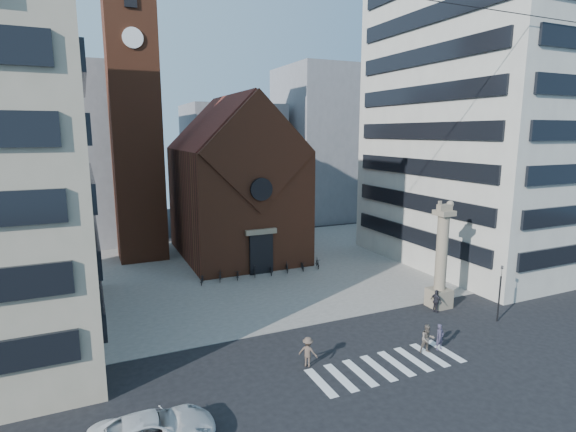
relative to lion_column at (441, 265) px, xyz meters
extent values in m
plane|color=black|center=(-10.01, -3.00, -3.46)|extent=(120.00, 120.00, 0.00)
cube|color=#9A948C|center=(-10.01, 16.00, -3.43)|extent=(46.00, 30.00, 0.05)
cube|color=brown|center=(-10.01, 22.00, 2.54)|extent=(12.00, 16.00, 12.00)
cube|color=maroon|center=(-10.01, 22.40, 8.54)|extent=(12.00, 15.40, 12.00)
cube|color=brown|center=(-10.01, 14.05, 8.54)|extent=(11.76, 0.50, 11.76)
cylinder|color=black|center=(-10.01, 13.60, 5.04)|extent=(2.20, 0.30, 2.20)
cube|color=black|center=(-10.01, 13.85, -1.46)|extent=(2.40, 0.30, 4.00)
cube|color=gray|center=(-10.01, 13.80, 0.84)|extent=(3.20, 0.40, 0.50)
cube|color=brown|center=(-20.01, 25.00, 11.54)|extent=(5.00, 5.00, 30.00)
cylinder|color=white|center=(-20.01, 22.40, 19.54)|extent=(2.00, 0.20, 2.00)
cube|color=beige|center=(13.99, 9.00, 12.54)|extent=(18.00, 22.00, 32.00)
cube|color=gray|center=(-30.01, 37.00, 7.54)|extent=(16.00, 14.00, 22.00)
cube|color=gray|center=(-4.01, 42.00, 5.54)|extent=(14.00, 12.00, 18.00)
cube|color=gray|center=(11.99, 39.00, 8.54)|extent=(16.00, 14.00, 24.00)
cube|color=gray|center=(-0.01, 0.00, -2.71)|extent=(1.60, 1.60, 1.50)
cylinder|color=gray|center=(-0.01, 0.00, 1.04)|extent=(0.90, 0.90, 6.00)
cube|color=gray|center=(-0.01, 0.00, 4.24)|extent=(1.30, 1.30, 0.40)
cube|color=gray|center=(-0.01, 0.00, 4.64)|extent=(1.20, 0.50, 0.55)
sphere|color=gray|center=(0.54, 0.00, 4.89)|extent=(0.56, 0.56, 0.56)
cube|color=gray|center=(-0.51, 0.00, 5.04)|extent=(0.25, 0.15, 0.35)
cylinder|color=black|center=(1.99, -4.00, -1.71)|extent=(0.12, 0.12, 3.50)
imported|color=black|center=(1.99, -4.00, 0.44)|extent=(0.13, 0.16, 0.80)
imported|color=silver|center=(-23.30, -7.54, -2.69)|extent=(5.59, 2.71, 1.53)
imported|color=#383348|center=(-5.12, -5.67, -2.60)|extent=(0.67, 0.48, 1.72)
imported|color=#5C5249|center=(-6.16, -5.68, -2.51)|extent=(1.09, 0.95, 1.89)
imported|color=#24232A|center=(-1.01, -0.80, -2.55)|extent=(0.54, 1.10, 1.82)
imported|color=brown|center=(-13.83, -4.04, -2.54)|extent=(1.32, 1.32, 1.83)
imported|color=black|center=(-16.12, 13.21, -2.95)|extent=(1.11, 1.83, 0.91)
imported|color=black|center=(-14.40, 13.21, -2.90)|extent=(0.97, 1.74, 1.01)
imported|color=black|center=(-12.67, 13.21, -2.95)|extent=(1.11, 1.83, 0.91)
imported|color=black|center=(-10.95, 13.21, -2.90)|extent=(0.97, 1.74, 1.01)
imported|color=black|center=(-9.22, 13.21, -2.95)|extent=(1.11, 1.83, 0.91)
imported|color=black|center=(-7.50, 13.21, -2.90)|extent=(0.97, 1.74, 1.01)
imported|color=black|center=(-5.78, 13.21, -2.95)|extent=(1.11, 1.83, 0.91)
imported|color=black|center=(-4.05, 13.21, -2.90)|extent=(0.97, 1.74, 1.01)
camera|label=1|loc=(-25.14, -26.30, 10.40)|focal=28.00mm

